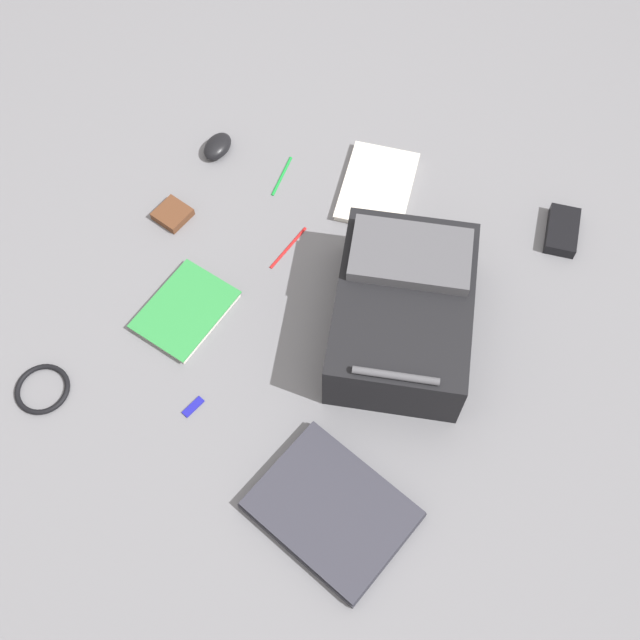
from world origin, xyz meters
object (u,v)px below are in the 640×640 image
at_px(book_comic, 186,311).
at_px(pen_blue, 288,247).
at_px(book_red, 377,187).
at_px(cable_coil, 42,389).
at_px(laptop, 332,510).
at_px(power_brick, 562,231).
at_px(pen_black, 282,175).
at_px(usb_stick, 193,406).
at_px(backpack, 402,310).
at_px(earbud_pouch, 173,214).
at_px(computer_mouse, 217,146).

xyz_separation_m(book_comic, pen_blue, (-0.14, -0.27, -0.01)).
relative_size(book_red, book_comic, 1.15).
bearing_deg(cable_coil, book_red, -118.70).
bearing_deg(laptop, pen_blue, -55.90).
bearing_deg(cable_coil, book_comic, -121.77).
relative_size(power_brick, pen_black, 1.02).
relative_size(laptop, usb_stick, 6.76).
relative_size(pen_black, pen_blue, 0.91).
height_order(laptop, power_brick, same).
height_order(pen_blue, usb_stick, same).
distance_m(backpack, power_brick, 0.50).
xyz_separation_m(backpack, laptop, (-0.04, 0.47, -0.07)).
height_order(backpack, earbud_pouch, backpack).
bearing_deg(laptop, book_comic, -28.98).
height_order(book_red, pen_blue, book_red).
height_order(pen_black, pen_blue, same).
bearing_deg(power_brick, earbud_pouch, 21.97).
distance_m(backpack, computer_mouse, 0.71).
height_order(power_brick, earbud_pouch, power_brick).
relative_size(laptop, book_red, 1.28).
bearing_deg(earbud_pouch, pen_blue, -172.73).
height_order(backpack, book_red, backpack).
xyz_separation_m(pen_blue, earbud_pouch, (0.31, 0.04, 0.01)).
distance_m(backpack, book_comic, 0.52).
xyz_separation_m(power_brick, earbud_pouch, (0.92, 0.37, -0.01)).
height_order(book_comic, pen_blue, book_comic).
xyz_separation_m(pen_blue, usb_stick, (0.00, 0.47, 0.00)).
relative_size(cable_coil, pen_blue, 0.85).
distance_m(power_brick, pen_blue, 0.69).
relative_size(book_red, computer_mouse, 3.00).
bearing_deg(cable_coil, usb_stick, -161.71).
height_order(pen_blue, earbud_pouch, earbud_pouch).
bearing_deg(earbud_pouch, power_brick, -158.03).
xyz_separation_m(backpack, computer_mouse, (0.65, -0.29, -0.07)).
xyz_separation_m(backpack, power_brick, (-0.27, -0.42, -0.07)).
distance_m(book_red, cable_coil, 0.97).
relative_size(book_red, usb_stick, 5.26).
height_order(laptop, usb_stick, laptop).
height_order(backpack, pen_black, backpack).
bearing_deg(backpack, earbud_pouch, -4.47).
bearing_deg(book_red, power_brick, -172.07).
height_order(pen_black, earbud_pouch, earbud_pouch).
relative_size(pen_blue, earbud_pouch, 1.84).
bearing_deg(cable_coil, power_brick, -135.85).
relative_size(backpack, laptop, 1.36).
xyz_separation_m(book_comic, cable_coil, (0.19, 0.31, -0.00)).
bearing_deg(earbud_pouch, book_comic, 126.43).
height_order(laptop, pen_blue, laptop).
bearing_deg(earbud_pouch, pen_black, -129.61).
height_order(computer_mouse, pen_black, computer_mouse).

